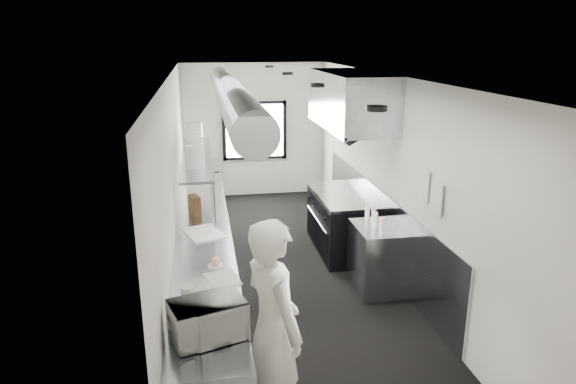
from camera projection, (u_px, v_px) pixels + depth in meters
name	position (u px, v px, depth m)	size (l,w,h in m)	color
floor	(286.00, 273.00, 7.46)	(3.00, 8.00, 0.01)	black
ceiling	(285.00, 76.00, 6.65)	(3.00, 8.00, 0.01)	silver
wall_back	(254.00, 131.00, 10.83)	(3.00, 0.02, 2.80)	beige
wall_front	(388.00, 344.00, 3.28)	(3.00, 0.02, 2.80)	beige
wall_left	(174.00, 185.00, 6.81)	(0.02, 8.00, 2.80)	beige
wall_right	(389.00, 175.00, 7.30)	(0.02, 8.00, 2.80)	beige
wall_cladding	(378.00, 224.00, 7.83)	(0.03, 5.50, 1.10)	#9AA0A8
hvac_duct	(230.00, 94.00, 6.99)	(0.40, 0.40, 6.40)	#94989C
service_window	(255.00, 131.00, 10.80)	(1.36, 0.05, 1.25)	white
exhaust_hood	(350.00, 100.00, 7.61)	(0.81, 2.20, 0.88)	#9AA0A8
prep_counter	(205.00, 264.00, 6.67)	(0.70, 6.00, 0.90)	#9AA0A8
pass_shelf	(197.00, 158.00, 7.77)	(0.45, 3.00, 0.68)	#9AA0A8
range	(343.00, 222.00, 8.15)	(0.88, 1.60, 0.94)	black
bottle_station	(379.00, 258.00, 6.86)	(0.65, 0.80, 0.90)	#9AA0A8
far_work_table	(202.00, 187.00, 10.17)	(0.70, 1.20, 0.90)	#9AA0A8
notice_sheet_a	(424.00, 185.00, 6.11)	(0.02, 0.28, 0.38)	beige
notice_sheet_b	(436.00, 198.00, 5.79)	(0.02, 0.28, 0.38)	beige
line_cook	(273.00, 327.00, 4.28)	(0.70, 0.46, 1.92)	silver
microwave	(207.00, 320.00, 4.20)	(0.55, 0.42, 0.33)	silver
deli_tub_a	(191.00, 305.00, 4.66)	(0.15, 0.15, 0.11)	#A0AC9E
deli_tub_b	(187.00, 291.00, 4.92)	(0.14, 0.14, 0.10)	#A0AC9E
newspaper	(223.00, 279.00, 5.27)	(0.31, 0.39, 0.01)	white
small_plate	(216.00, 266.00, 5.57)	(0.17, 0.17, 0.01)	white
pastry	(216.00, 261.00, 5.55)	(0.10, 0.10, 0.10)	#E2B577
cutting_board	(204.00, 233.00, 6.50)	(0.41, 0.55, 0.02)	white
knife_block	(195.00, 205.00, 7.18)	(0.11, 0.25, 0.27)	brown
plate_stack_a	(195.00, 156.00, 7.02)	(0.26, 0.26, 0.31)	white
plate_stack_b	(196.00, 148.00, 7.52)	(0.24, 0.24, 0.31)	white
plate_stack_c	(195.00, 145.00, 7.77)	(0.21, 0.21, 0.30)	white
plate_stack_d	(195.00, 134.00, 8.40)	(0.25, 0.25, 0.39)	white
squeeze_bottle_a	(382.00, 228.00, 6.45)	(0.06, 0.06, 0.17)	white
squeeze_bottle_b	(382.00, 224.00, 6.56)	(0.06, 0.06, 0.18)	white
squeeze_bottle_c	(375.00, 220.00, 6.71)	(0.07, 0.07, 0.20)	white
squeeze_bottle_d	(374.00, 216.00, 6.86)	(0.06, 0.06, 0.18)	white
squeeze_bottle_e	(367.00, 213.00, 6.97)	(0.07, 0.07, 0.20)	white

